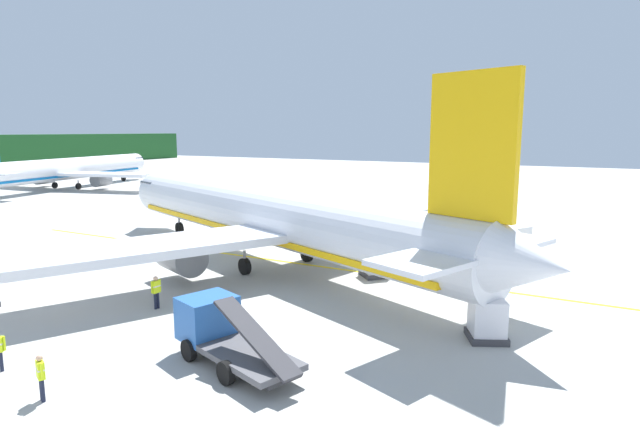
# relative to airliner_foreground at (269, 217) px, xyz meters

# --- Properties ---
(ground) EXTENTS (240.00, 320.00, 0.20)m
(ground) POSITION_rel_airliner_foreground_xyz_m (-2.15, 25.59, -3.49)
(ground) COLOR #A8A8A3
(airliner_foreground) EXTENTS (33.50, 39.86, 11.90)m
(airliner_foreground) POSITION_rel_airliner_foreground_xyz_m (0.00, 0.00, 0.00)
(airliner_foreground) COLOR silver
(airliner_foreground) RESTS_ON ground
(airliner_mid_apron) EXTENTS (37.82, 31.40, 10.83)m
(airliner_mid_apron) POSITION_rel_airliner_foreground_xyz_m (25.75, 55.44, -0.31)
(airliner_mid_apron) COLOR white
(airliner_mid_apron) RESTS_ON ground
(service_truck_fuel) EXTENTS (4.09, 6.71, 2.64)m
(service_truck_fuel) POSITION_rel_airliner_foreground_xyz_m (-13.56, -6.60, -2.22)
(service_truck_fuel) COLOR #2659A5
(service_truck_fuel) RESTS_ON ground
(service_truck_catering) EXTENTS (5.80, 4.76, 2.68)m
(service_truck_catering) POSITION_rel_airliner_foreground_xyz_m (7.23, -13.74, -1.89)
(service_truck_catering) COLOR white
(service_truck_catering) RESTS_ON ground
(cargo_container_near) EXTENTS (2.19, 2.19, 2.02)m
(cargo_container_near) POSITION_rel_airliner_foreground_xyz_m (-6.39, -15.86, -2.43)
(cargo_container_near) COLOR #333338
(cargo_container_near) RESTS_ON ground
(cargo_container_far) EXTENTS (2.43, 2.43, 1.86)m
(cargo_container_far) POSITION_rel_airliner_foreground_xyz_m (0.85, -7.56, -2.52)
(cargo_container_far) COLOR #333338
(cargo_container_far) RESTS_ON ground
(crew_loader_left) EXTENTS (0.39, 0.58, 1.70)m
(crew_loader_left) POSITION_rel_airliner_foreground_xyz_m (-19.19, -3.21, -2.39)
(crew_loader_left) COLOR #191E33
(crew_loader_left) RESTS_ON ground
(crew_loader_right) EXTENTS (0.48, 0.48, 1.62)m
(crew_loader_right) POSITION_rel_airliner_foreground_xyz_m (7.02, -8.61, -2.44)
(crew_loader_right) COLOR #191E33
(crew_loader_right) RESTS_ON ground
(crew_supervisor) EXTENTS (0.63, 0.27, 1.76)m
(crew_supervisor) POSITION_rel_airliner_foreground_xyz_m (-10.31, 0.32, -2.34)
(crew_supervisor) COLOR #191E33
(crew_supervisor) RESTS_ON ground
(apron_guide_line) EXTENTS (0.30, 60.00, 0.01)m
(apron_guide_line) POSITION_rel_airliner_foreground_xyz_m (1.34, -4.47, -3.39)
(apron_guide_line) COLOR yellow
(apron_guide_line) RESTS_ON ground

